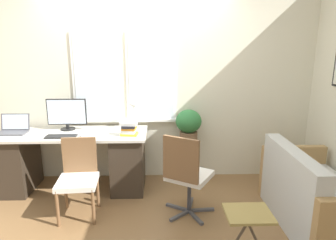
{
  "coord_description": "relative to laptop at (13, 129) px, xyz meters",
  "views": [
    {
      "loc": [
        0.32,
        -3.3,
        1.82
      ],
      "look_at": [
        0.41,
        0.17,
        0.96
      ],
      "focal_mm": 32.0,
      "sensor_mm": 36.0,
      "label": 1
    }
  ],
  "objects": [
    {
      "name": "monitor",
      "position": [
        0.64,
        0.13,
        0.16
      ],
      "size": [
        0.5,
        0.19,
        0.4
      ],
      "color": "black",
      "rests_on": "desk"
    },
    {
      "name": "keyboard",
      "position": [
        0.66,
        -0.21,
        -0.04
      ],
      "size": [
        0.36,
        0.15,
        0.02
      ],
      "color": "black",
      "rests_on": "desk"
    },
    {
      "name": "office_chair_swivel",
      "position": [
        2.13,
        -0.7,
        -0.32
      ],
      "size": [
        0.58,
        0.59,
        0.94
      ],
      "rotation": [
        0.0,
        0.0,
        2.61
      ],
      "color": "#47474C",
      "rests_on": "ground_plane"
    },
    {
      "name": "plant_stand",
      "position": [
        2.22,
        0.17,
        -0.32
      ],
      "size": [
        0.27,
        0.27,
        0.55
      ],
      "color": "#333338",
      "rests_on": "ground_plane"
    },
    {
      "name": "desk_lamp",
      "position": [
        1.5,
        0.16,
        0.21
      ],
      "size": [
        0.12,
        0.12,
        0.36
      ],
      "color": "white",
      "rests_on": "desk"
    },
    {
      "name": "desk_chair_wooden",
      "position": [
        0.95,
        -0.62,
        -0.37
      ],
      "size": [
        0.44,
        0.45,
        0.84
      ],
      "rotation": [
        0.0,
        0.0,
        0.07
      ],
      "color": "brown",
      "rests_on": "ground_plane"
    },
    {
      "name": "potted_plant",
      "position": [
        2.22,
        0.17,
        -0.0
      ],
      "size": [
        0.34,
        0.34,
        0.45
      ],
      "color": "brown",
      "rests_on": "plant_stand"
    },
    {
      "name": "couch_loveseat",
      "position": [
        3.43,
        -0.91,
        -0.53
      ],
      "size": [
        0.77,
        1.38,
        0.82
      ],
      "rotation": [
        0.0,
        0.0,
        1.57
      ],
      "color": "beige",
      "rests_on": "ground_plane"
    },
    {
      "name": "laptop",
      "position": [
        0.0,
        0.0,
        0.0
      ],
      "size": [
        0.36,
        0.26,
        0.22
      ],
      "color": "#4C4C51",
      "rests_on": "desk"
    },
    {
      "name": "book_stack",
      "position": [
        1.46,
        -0.15,
        0.03
      ],
      "size": [
        0.22,
        0.18,
        0.16
      ],
      "color": "yellow",
      "rests_on": "desk"
    },
    {
      "name": "desk",
      "position": [
        0.72,
        -0.02,
        -0.41
      ],
      "size": [
        1.91,
        0.68,
        0.76
      ],
      "color": "beige",
      "rests_on": "ground_plane"
    },
    {
      "name": "ground_plane",
      "position": [
        1.53,
        -0.36,
        -0.81
      ],
      "size": [
        14.0,
        14.0,
        0.0
      ],
      "primitive_type": "plane",
      "color": "brown"
    },
    {
      "name": "wall_back_with_window",
      "position": [
        1.52,
        0.4,
        0.54
      ],
      "size": [
        9.0,
        0.12,
        2.7
      ],
      "color": "beige",
      "rests_on": "ground_plane"
    },
    {
      "name": "mouse",
      "position": [
        0.9,
        -0.19,
        -0.04
      ],
      "size": [
        0.03,
        0.06,
        0.03
      ],
      "color": "silver",
      "rests_on": "desk"
    },
    {
      "name": "folding_stool",
      "position": [
        2.59,
        -1.41,
        -0.41
      ],
      "size": [
        0.39,
        0.33,
        0.46
      ],
      "color": "olive",
      "rests_on": "ground_plane"
    }
  ]
}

